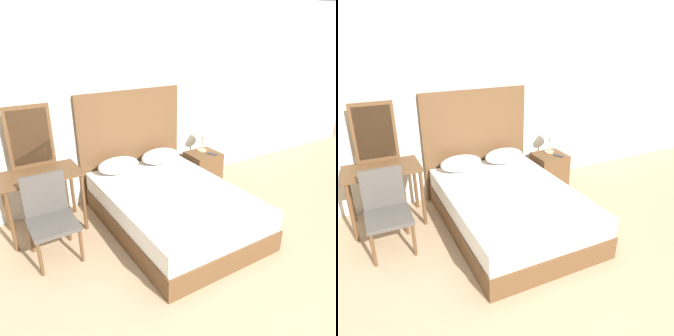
% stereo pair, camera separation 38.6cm
% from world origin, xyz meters
% --- Properties ---
extents(ground_plane, '(16.00, 16.00, 0.00)m').
position_xyz_m(ground_plane, '(0.00, 0.00, 0.00)').
color(ground_plane, tan).
extents(wall_back, '(10.00, 0.06, 2.70)m').
position_xyz_m(wall_back, '(0.00, 2.62, 1.35)').
color(wall_back, silver).
rests_on(wall_back, ground_plane).
extents(bed, '(1.45, 2.12, 0.48)m').
position_xyz_m(bed, '(-0.03, 1.46, 0.24)').
color(bed, brown).
rests_on(bed, ground_plane).
extents(headboard, '(1.52, 0.05, 1.50)m').
position_xyz_m(headboard, '(-0.03, 2.54, 0.75)').
color(headboard, brown).
rests_on(headboard, ground_plane).
extents(pillow_left, '(0.56, 0.36, 0.20)m').
position_xyz_m(pillow_left, '(-0.35, 2.29, 0.58)').
color(pillow_left, white).
rests_on(pillow_left, bed).
extents(pillow_right, '(0.56, 0.36, 0.20)m').
position_xyz_m(pillow_right, '(0.29, 2.29, 0.58)').
color(pillow_right, white).
rests_on(pillow_right, bed).
extents(phone_on_bed, '(0.15, 0.16, 0.01)m').
position_xyz_m(phone_on_bed, '(-0.18, 1.51, 0.49)').
color(phone_on_bed, '#B7B7BC').
rests_on(phone_on_bed, bed).
extents(nightstand, '(0.47, 0.43, 0.48)m').
position_xyz_m(nightstand, '(1.05, 2.27, 0.24)').
color(nightstand, brown).
rests_on(nightstand, ground_plane).
extents(table_lamp, '(0.22, 0.22, 0.40)m').
position_xyz_m(table_lamp, '(1.09, 2.35, 0.79)').
color(table_lamp, tan).
rests_on(table_lamp, nightstand).
extents(phone_on_nightstand, '(0.12, 0.17, 0.01)m').
position_xyz_m(phone_on_nightstand, '(1.13, 2.16, 0.49)').
color(phone_on_nightstand, '#232328').
rests_on(phone_on_nightstand, nightstand).
extents(vanity_desk, '(0.87, 0.55, 0.75)m').
position_xyz_m(vanity_desk, '(-1.36, 2.18, 0.61)').
color(vanity_desk, brown).
rests_on(vanity_desk, ground_plane).
extents(vanity_mirror, '(0.50, 0.03, 0.73)m').
position_xyz_m(vanity_mirror, '(-1.36, 2.42, 1.11)').
color(vanity_mirror, brown).
rests_on(vanity_mirror, vanity_desk).
extents(chair, '(0.47, 0.50, 0.88)m').
position_xyz_m(chair, '(-1.40, 1.70, 0.49)').
color(chair, '#4C4742').
rests_on(chair, ground_plane).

